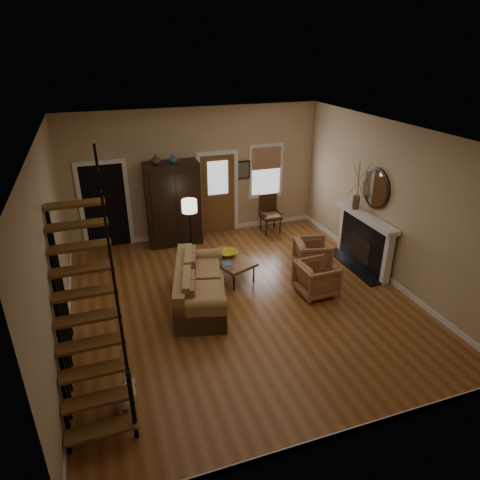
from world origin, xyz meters
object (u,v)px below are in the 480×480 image
object	(u,v)px
sofa	(200,285)
armchair_right	(312,255)
armchair_left	(317,278)
floor_lamp	(191,231)
armoire	(173,204)
side_chair	(271,215)
coffee_table	(228,268)

from	to	relation	value
sofa	armchair_right	world-z (taller)	sofa
armchair_left	floor_lamp	xyz separation A→B (m)	(-2.06, 2.29, 0.40)
floor_lamp	armchair_left	bearing A→B (deg)	-48.03
armoire	side_chair	distance (m)	2.61
armoire	floor_lamp	size ratio (longest dim) A/B	1.40
floor_lamp	armoire	bearing A→B (deg)	99.14
armchair_left	floor_lamp	size ratio (longest dim) A/B	0.51
armchair_right	armchair_left	bearing A→B (deg)	170.20
side_chair	sofa	bearing A→B (deg)	-133.72
armchair_right	armoire	bearing A→B (deg)	61.23
sofa	armoire	bearing A→B (deg)	102.88
armoire	armchair_right	size ratio (longest dim) A/B	2.74
sofa	side_chair	xyz separation A→B (m)	(2.64, 2.76, 0.11)
sofa	armchair_left	distance (m)	2.35
sofa	armchair_right	distance (m)	2.79
armchair_left	side_chair	xyz separation A→B (m)	(0.32, 3.17, 0.16)
armoire	floor_lamp	world-z (taller)	armoire
armoire	side_chair	bearing A→B (deg)	-4.48
coffee_table	floor_lamp	bearing A→B (deg)	117.88
armoire	coffee_table	size ratio (longest dim) A/B	1.77
armoire	armchair_right	distance (m)	3.64
coffee_table	side_chair	xyz separation A→B (m)	(1.81, 1.95, 0.28)
armchair_left	floor_lamp	distance (m)	3.10
armchair_left	floor_lamp	world-z (taller)	floor_lamp
coffee_table	side_chair	distance (m)	2.68
armchair_left	side_chair	distance (m)	3.19
armoire	sofa	bearing A→B (deg)	-91.65
coffee_table	side_chair	world-z (taller)	side_chair
side_chair	coffee_table	bearing A→B (deg)	-132.86
armoire	sofa	size ratio (longest dim) A/B	0.98
floor_lamp	coffee_table	bearing A→B (deg)	-62.12
armchair_right	side_chair	distance (m)	2.21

